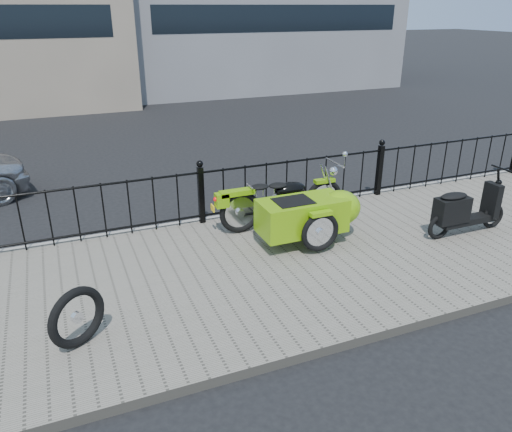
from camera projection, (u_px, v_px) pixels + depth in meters
name	position (u px, v px, depth m)	size (l,w,h in m)	color
ground	(228.00, 262.00, 7.31)	(120.00, 120.00, 0.00)	black
sidewalk	(241.00, 274.00, 6.86)	(30.00, 3.80, 0.12)	slate
curb	(200.00, 222.00, 8.51)	(30.00, 0.10, 0.12)	gray
iron_fence	(201.00, 196.00, 8.19)	(14.11, 0.11, 1.08)	black
motorcycle_sidecar	(308.00, 210.00, 7.61)	(2.28, 1.48, 0.98)	black
scooter	(463.00, 211.00, 7.78)	(1.51, 0.44, 1.02)	black
spare_tire	(77.00, 317.00, 5.23)	(0.68, 0.68, 0.10)	black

